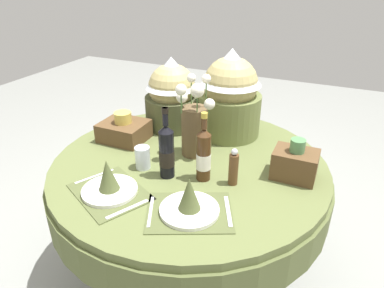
{
  "coord_description": "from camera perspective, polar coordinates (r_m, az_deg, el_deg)",
  "views": [
    {
      "loc": [
        0.64,
        -1.38,
        1.62
      ],
      "look_at": [
        0.0,
        0.03,
        0.81
      ],
      "focal_mm": 32.64,
      "sensor_mm": 36.0,
      "label": 1
    }
  ],
  "objects": [
    {
      "name": "wine_bottle_left",
      "position": [
        1.58,
        -4.18,
        -1.19
      ],
      "size": [
        0.07,
        0.07,
        0.34
      ],
      "color": "black",
      "rests_on": "dining_table"
    },
    {
      "name": "flower_vase",
      "position": [
        1.74,
        0.37,
        3.23
      ],
      "size": [
        0.2,
        0.18,
        0.42
      ],
      "color": "brown",
      "rests_on": "dining_table"
    },
    {
      "name": "wine_bottle_centre",
      "position": [
        1.56,
        1.91,
        -1.73
      ],
      "size": [
        0.07,
        0.07,
        0.33
      ],
      "color": "#422814",
      "rests_on": "dining_table"
    },
    {
      "name": "gift_tub_back_centre",
      "position": [
        1.96,
        6.27,
        8.58
      ],
      "size": [
        0.35,
        0.35,
        0.49
      ],
      "color": "olive",
      "rests_on": "dining_table"
    },
    {
      "name": "woven_basket_side_right",
      "position": [
        1.66,
        16.47,
        -3.02
      ],
      "size": [
        0.2,
        0.15,
        0.19
      ],
      "color": "brown",
      "rests_on": "dining_table"
    },
    {
      "name": "woven_basket_side_left",
      "position": [
        1.98,
        -11.04,
        2.3
      ],
      "size": [
        0.25,
        0.21,
        0.16
      ],
      "color": "brown",
      "rests_on": "dining_table"
    },
    {
      "name": "pepper_mill",
      "position": [
        1.55,
        6.79,
        -3.91
      ],
      "size": [
        0.04,
        0.04,
        0.18
      ],
      "color": "brown",
      "rests_on": "dining_table"
    },
    {
      "name": "gift_tub_back_left",
      "position": [
        2.07,
        -3.29,
        8.58
      ],
      "size": [
        0.32,
        0.32,
        0.42
      ],
      "color": "#474C2D",
      "rests_on": "dining_table"
    },
    {
      "name": "place_setting_right",
      "position": [
        1.39,
        -0.43,
        -9.57
      ],
      "size": [
        0.42,
        0.38,
        0.16
      ],
      "color": "#4E562F",
      "rests_on": "dining_table"
    },
    {
      "name": "dining_table",
      "position": [
        1.83,
        -0.44,
        -6.42
      ],
      "size": [
        1.4,
        1.4,
        0.73
      ],
      "color": "#5B6638",
      "rests_on": "ground"
    },
    {
      "name": "tumbler_near_left",
      "position": [
        1.69,
        -8.07,
        -2.21
      ],
      "size": [
        0.07,
        0.07,
        0.11
      ],
      "primitive_type": "cylinder",
      "color": "silver",
      "rests_on": "dining_table"
    },
    {
      "name": "place_setting_left",
      "position": [
        1.54,
        -13.43,
        -6.3
      ],
      "size": [
        0.42,
        0.39,
        0.16
      ],
      "color": "#4E562F",
      "rests_on": "dining_table"
    },
    {
      "name": "ground",
      "position": [
        2.22,
        -0.39,
        -19.33
      ],
      "size": [
        8.0,
        8.0,
        0.0
      ],
      "primitive_type": "plane",
      "color": "gray"
    }
  ]
}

